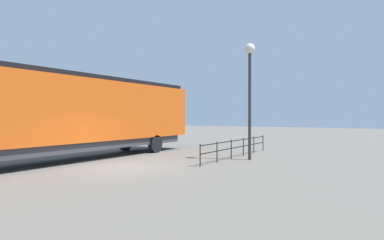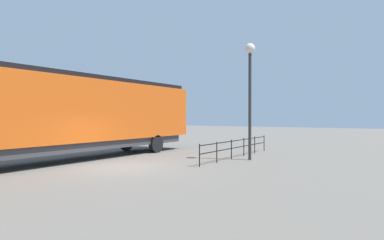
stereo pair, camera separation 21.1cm
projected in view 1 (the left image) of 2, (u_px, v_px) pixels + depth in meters
ground_plane at (123, 167)px, 14.88m from camera, size 120.00×120.00×0.00m
locomotive at (74, 113)px, 17.24m from camera, size 2.83×17.87×4.42m
lamp_post at (250, 77)px, 17.46m from camera, size 0.53×0.53×6.10m
platform_fence at (238, 145)px, 18.52m from camera, size 0.05×8.28×1.04m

